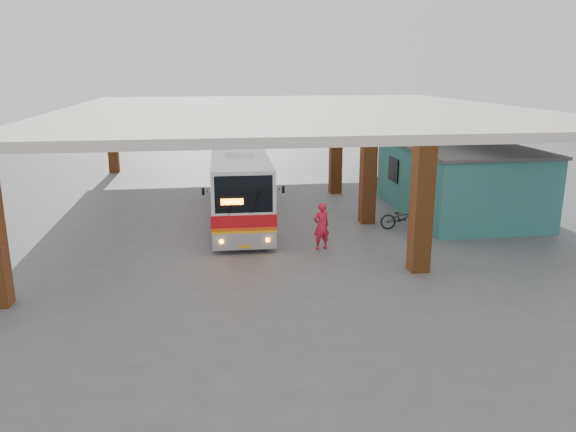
% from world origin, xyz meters
% --- Properties ---
extents(ground, '(90.00, 90.00, 0.00)m').
position_xyz_m(ground, '(0.00, 0.00, 0.00)').
color(ground, '#515154').
rests_on(ground, ground).
extents(brick_columns, '(20.10, 21.60, 4.35)m').
position_xyz_m(brick_columns, '(1.43, 5.00, 2.17)').
color(brick_columns, brown).
rests_on(brick_columns, ground).
extents(canopy_roof, '(21.00, 23.00, 0.30)m').
position_xyz_m(canopy_roof, '(0.50, 6.50, 4.50)').
color(canopy_roof, beige).
rests_on(canopy_roof, brick_columns).
extents(shop_building, '(5.20, 8.20, 3.11)m').
position_xyz_m(shop_building, '(7.49, 4.00, 1.56)').
color(shop_building, '#2D726F').
rests_on(shop_building, ground).
extents(coach_bus, '(2.59, 11.00, 3.18)m').
position_xyz_m(coach_bus, '(-2.32, 4.79, 1.58)').
color(coach_bus, silver).
rests_on(coach_bus, ground).
extents(motorcycle, '(1.94, 0.92, 0.98)m').
position_xyz_m(motorcycle, '(4.17, 1.73, 0.49)').
color(motorcycle, black).
rests_on(motorcycle, ground).
extents(pedestrian, '(0.71, 0.56, 1.73)m').
position_xyz_m(pedestrian, '(0.33, -0.33, 0.87)').
color(pedestrian, red).
rests_on(pedestrian, ground).
extents(red_chair, '(0.48, 0.48, 0.86)m').
position_xyz_m(red_chair, '(5.10, 8.93, 0.40)').
color(red_chair, red).
rests_on(red_chair, ground).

